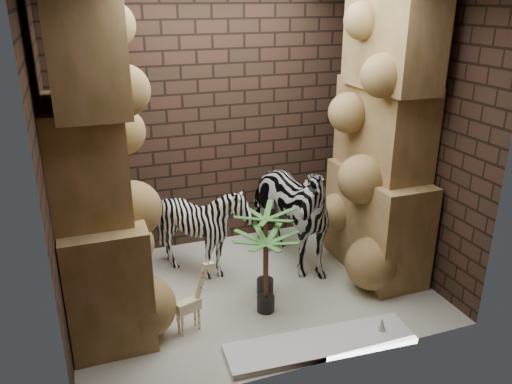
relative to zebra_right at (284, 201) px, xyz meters
name	(u,v)px	position (x,y,z in m)	size (l,w,h in m)	color
floor	(252,290)	(-0.50, -0.38, -0.76)	(3.50, 3.50, 0.00)	beige
wall_back	(215,120)	(-0.50, 0.87, 0.74)	(3.50, 3.50, 0.00)	#312319
wall_front	(311,196)	(-0.50, -1.63, 0.74)	(3.50, 3.50, 0.00)	#312319
wall_left	(48,170)	(-2.25, -0.38, 0.74)	(3.00, 3.00, 0.00)	#312319
wall_right	(412,133)	(1.25, -0.38, 0.74)	(3.00, 3.00, 0.00)	#312319
rock_pillar_left	(93,165)	(-1.90, -0.38, 0.74)	(0.68, 1.30, 3.00)	tan
rock_pillar_right	(384,135)	(0.92, -0.38, 0.74)	(0.58, 1.25, 3.00)	tan
zebra_right	(284,201)	(0.00, 0.00, 0.00)	(0.69, 1.29, 1.52)	white
zebra_left	(204,233)	(-0.87, 0.09, -0.28)	(0.86, 1.07, 0.97)	white
giraffe_toy	(188,299)	(-1.26, -0.83, -0.43)	(0.34, 0.11, 0.66)	#FEF4C1
palm_front	(265,252)	(-0.39, -0.48, -0.30)	(0.36, 0.36, 0.92)	#2B6A24
palm_back	(266,273)	(-0.50, -0.77, -0.36)	(0.36, 0.36, 0.81)	#2B6A24
surfboard	(320,344)	(-0.25, -1.43, -0.74)	(1.65, 0.40, 0.05)	white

